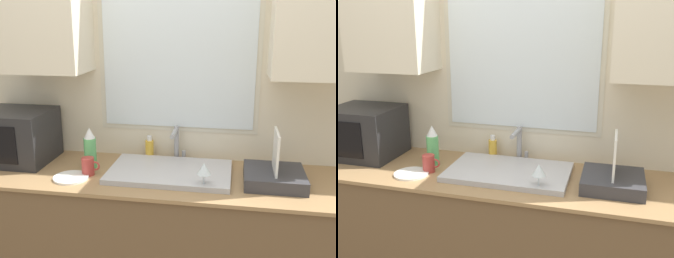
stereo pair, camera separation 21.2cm
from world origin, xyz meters
The scene contains 11 objects.
countertop centered at (0.00, 0.30, 0.45)m, with size 2.53×0.64×0.90m.
wall_back centered at (0.00, 0.60, 1.41)m, with size 6.00×0.38×2.60m.
sink_basin centered at (0.00, 0.32, 0.91)m, with size 0.69×0.43×0.03m.
faucet centered at (0.00, 0.53, 1.03)m, with size 0.08×0.20×0.22m.
microwave centered at (-0.97, 0.38, 1.06)m, with size 0.42×0.38×0.32m.
dish_rack centered at (0.57, 0.29, 0.94)m, with size 0.32×0.32×0.29m.
spray_bottle centered at (-0.48, 0.34, 1.01)m, with size 0.07×0.07×0.25m.
soap_bottle centered at (-0.17, 0.55, 0.96)m, with size 0.05×0.05×0.15m.
mug_near_sink centered at (-0.45, 0.23, 0.95)m, with size 0.11×0.07×0.10m.
wine_glass centered at (0.21, 0.14, 1.00)m, with size 0.07×0.07×0.15m.
small_plate centered at (-0.53, 0.16, 0.90)m, with size 0.19×0.19×0.01m.
Camera 1 is at (0.35, -1.74, 1.75)m, focal length 42.00 mm.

